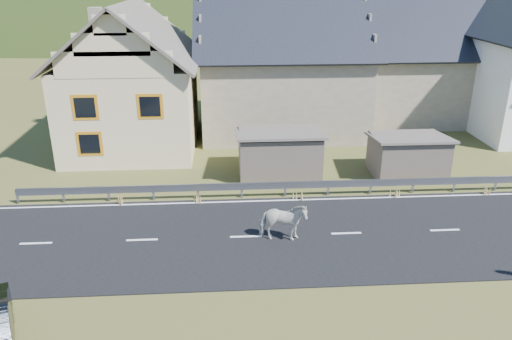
{
  "coord_description": "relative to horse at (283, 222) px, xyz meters",
  "views": [
    {
      "loc": [
        -4.71,
        -17.11,
        9.68
      ],
      "look_at": [
        -3.46,
        1.98,
        2.04
      ],
      "focal_mm": 35.0,
      "sensor_mm": 36.0,
      "label": 1
    }
  ],
  "objects": [
    {
      "name": "house_stone_b",
      "position": [
        11.6,
        17.36,
        3.41
      ],
      "size": [
        9.8,
        8.8,
        8.1
      ],
      "color": "tan",
      "rests_on": "ground"
    },
    {
      "name": "shed_left",
      "position": [
        0.6,
        6.86,
        0.28
      ],
      "size": [
        4.3,
        3.3,
        2.4
      ],
      "primitive_type": "cube",
      "color": "#6C5E51",
      "rests_on": "ground"
    },
    {
      "name": "guardrail",
      "position": [
        2.6,
        4.04,
        -0.26
      ],
      "size": [
        28.1,
        0.09,
        0.75
      ],
      "color": "#93969B",
      "rests_on": "ground"
    },
    {
      "name": "house_cream",
      "position": [
        -7.41,
        12.36,
        3.53
      ],
      "size": [
        7.8,
        9.8,
        8.3
      ],
      "color": "beige",
      "rests_on": "ground"
    },
    {
      "name": "horse",
      "position": [
        0.0,
        0.0,
        0.0
      ],
      "size": [
        1.09,
        1.95,
        1.57
      ],
      "primitive_type": "imported",
      "rotation": [
        0.0,
        0.0,
        1.44
      ],
      "color": "beige",
      "rests_on": "road"
    },
    {
      "name": "mountain",
      "position": [
        7.6,
        180.36,
        -20.82
      ],
      "size": [
        440.0,
        280.0,
        260.0
      ],
      "primitive_type": "ellipsoid",
      "color": "#253712",
      "rests_on": "ground"
    },
    {
      "name": "road",
      "position": [
        2.6,
        0.36,
        -0.8
      ],
      "size": [
        60.0,
        7.0,
        0.04
      ],
      "primitive_type": "cube",
      "color": "black",
      "rests_on": "ground"
    },
    {
      "name": "house_stone_a",
      "position": [
        1.6,
        15.36,
        3.81
      ],
      "size": [
        10.8,
        9.8,
        8.9
      ],
      "color": "tan",
      "rests_on": "ground"
    },
    {
      "name": "lane_markings",
      "position": [
        2.6,
        0.36,
        -0.78
      ],
      "size": [
        60.0,
        6.6,
        0.01
      ],
      "primitive_type": "cube",
      "color": "silver",
      "rests_on": "road"
    },
    {
      "name": "ground",
      "position": [
        2.6,
        0.36,
        -0.82
      ],
      "size": [
        160.0,
        160.0,
        0.0
      ],
      "primitive_type": "plane",
      "color": "#474E1E",
      "rests_on": "ground"
    },
    {
      "name": "shed_right",
      "position": [
        7.1,
        6.36,
        0.18
      ],
      "size": [
        3.8,
        2.9,
        2.2
      ],
      "primitive_type": "cube",
      "color": "#6C5E51",
      "rests_on": "ground"
    }
  ]
}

